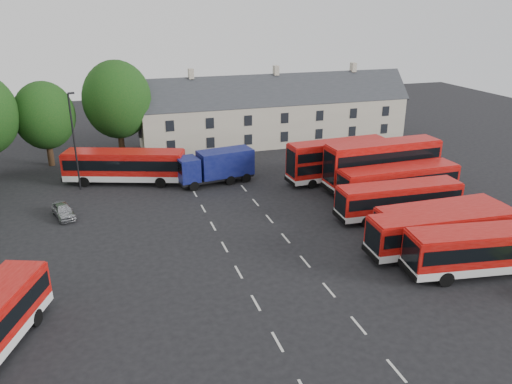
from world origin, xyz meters
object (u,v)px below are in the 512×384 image
at_px(box_truck, 216,165).
at_px(lamppost, 74,139).
at_px(bus_dd_south, 382,162).
at_px(silver_car, 63,211).
at_px(bus_row_a, 491,247).

bearing_deg(box_truck, lamppost, 161.66).
height_order(bus_dd_south, silver_car, bus_dd_south).
distance_m(bus_row_a, bus_dd_south, 17.25).
distance_m(bus_row_a, box_truck, 27.21).
height_order(box_truck, lamppost, lamppost).
height_order(bus_dd_south, box_truck, bus_dd_south).
bearing_deg(silver_car, bus_row_a, -49.58).
relative_size(bus_dd_south, silver_car, 3.26).
distance_m(bus_dd_south, silver_car, 30.26).
bearing_deg(box_truck, bus_row_a, -68.72).
bearing_deg(bus_row_a, box_truck, 128.20).
bearing_deg(lamppost, silver_car, -100.44).
xyz_separation_m(bus_row_a, silver_car, (-28.39, 18.90, -1.37)).
bearing_deg(bus_row_a, lamppost, 144.54).
relative_size(box_truck, silver_car, 2.23).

